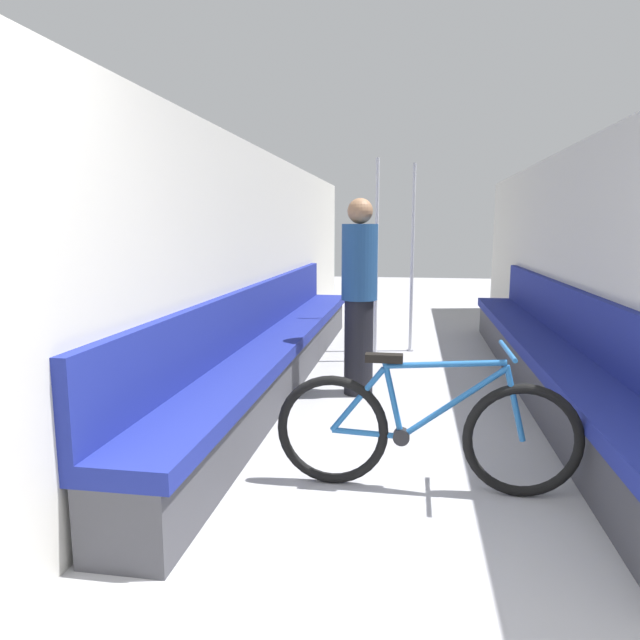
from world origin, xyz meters
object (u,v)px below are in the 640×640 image
(bench_seat_row_left, at_px, (278,351))
(bicycle, at_px, (425,431))
(grab_pole_far, at_px, (376,265))
(grab_pole_near, at_px, (412,262))
(bench_seat_row_right, at_px, (548,360))
(passenger_standing, at_px, (359,295))

(bench_seat_row_left, distance_m, bicycle, 2.35)
(bicycle, bearing_deg, grab_pole_far, 96.65)
(bench_seat_row_left, distance_m, grab_pole_near, 2.11)
(bench_seat_row_right, height_order, grab_pole_near, grab_pole_near)
(bench_seat_row_left, relative_size, passenger_standing, 3.59)
(passenger_standing, bearing_deg, grab_pole_far, 144.00)
(grab_pole_near, bearing_deg, bicycle, -88.55)
(passenger_standing, bearing_deg, bench_seat_row_right, 64.54)
(bicycle, xyz_separation_m, grab_pole_far, (-0.46, 2.98, 0.70))
(passenger_standing, bearing_deg, bench_seat_row_left, -138.74)
(bench_seat_row_right, xyz_separation_m, grab_pole_far, (-1.53, 1.01, 0.73))
(bench_seat_row_left, bearing_deg, passenger_standing, -15.68)
(bench_seat_row_right, bearing_deg, bicycle, -118.55)
(bench_seat_row_right, height_order, bicycle, bench_seat_row_right)
(bench_seat_row_left, xyz_separation_m, bicycle, (1.28, -1.97, 0.03))
(bench_seat_row_left, relative_size, grab_pole_far, 2.81)
(grab_pole_near, bearing_deg, bench_seat_row_right, -53.77)
(bench_seat_row_right, relative_size, grab_pole_near, 2.81)
(bench_seat_row_right, bearing_deg, bench_seat_row_left, 180.00)
(grab_pole_near, relative_size, grab_pole_far, 1.00)
(bicycle, xyz_separation_m, passenger_standing, (-0.52, 1.76, 0.52))
(grab_pole_far, bearing_deg, grab_pole_near, 57.18)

